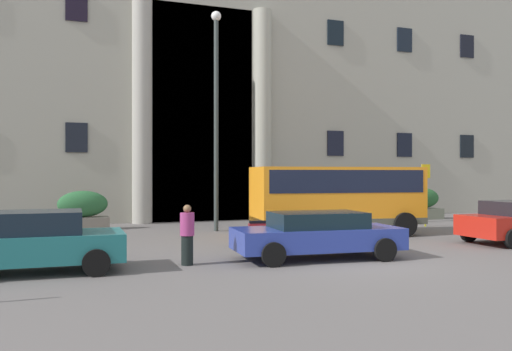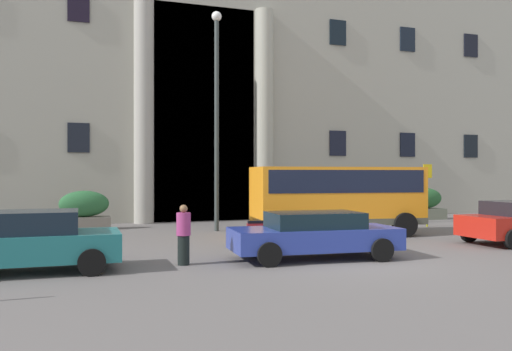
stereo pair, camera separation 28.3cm
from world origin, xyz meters
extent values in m
cube|color=#5D5957|center=(0.00, 0.00, -0.06)|extent=(80.00, 64.00, 0.12)
cube|color=#9C9A8C|center=(0.00, 17.50, 9.00)|extent=(38.44, 9.00, 18.00)
cube|color=black|center=(-0.69, 13.06, 5.31)|extent=(5.07, 0.12, 10.61)
cylinder|color=#9C988F|center=(-3.69, 12.75, 5.31)|extent=(0.93, 0.93, 10.61)
cylinder|color=#9F9D8E|center=(2.31, 12.75, 5.31)|extent=(0.93, 0.93, 10.61)
cube|color=black|center=(-6.59, 12.96, 3.96)|extent=(0.96, 0.08, 1.34)
cube|color=black|center=(6.59, 12.96, 3.96)|extent=(0.96, 0.08, 1.34)
cube|color=black|center=(10.98, 12.96, 3.96)|extent=(0.96, 0.08, 1.34)
cube|color=black|center=(15.37, 12.96, 3.96)|extent=(0.96, 0.08, 1.34)
cube|color=black|center=(-6.59, 12.96, 9.90)|extent=(0.96, 0.08, 1.34)
cube|color=black|center=(6.59, 12.96, 9.90)|extent=(0.96, 0.08, 1.34)
cube|color=black|center=(10.98, 12.96, 9.90)|extent=(0.96, 0.08, 1.34)
cube|color=black|center=(15.37, 12.96, 9.90)|extent=(0.96, 0.08, 1.34)
cube|color=orange|center=(2.58, 5.50, 1.51)|extent=(6.47, 3.13, 2.11)
cube|color=black|center=(2.58, 5.50, 2.04)|extent=(6.11, 3.11, 0.82)
cube|color=black|center=(5.61, 5.14, 1.86)|extent=(0.30, 2.01, 1.03)
cube|color=#4A4D40|center=(2.58, 5.50, 0.57)|extent=(6.48, 3.17, 0.24)
cylinder|color=black|center=(4.89, 6.43, 0.45)|extent=(0.93, 0.39, 0.90)
cylinder|color=black|center=(4.60, 4.05, 0.45)|extent=(0.93, 0.39, 0.90)
cylinder|color=black|center=(0.56, 6.95, 0.45)|extent=(0.93, 0.39, 0.90)
cylinder|color=black|center=(0.27, 4.57, 0.45)|extent=(0.93, 0.39, 0.90)
cylinder|color=#999714|center=(7.83, 7.03, 1.34)|extent=(0.08, 0.08, 2.68)
cube|color=yellow|center=(7.83, 7.00, 2.43)|extent=(0.44, 0.03, 0.60)
cube|color=#6C655B|center=(-6.39, 10.65, 0.26)|extent=(2.09, 0.95, 0.52)
ellipsoid|color=#275C32|center=(-6.39, 10.65, 1.07)|extent=(2.00, 0.86, 1.09)
cube|color=#676C5B|center=(10.04, 10.23, 0.27)|extent=(2.16, 0.90, 0.55)
ellipsoid|color=#24552A|center=(10.04, 10.23, 1.08)|extent=(2.07, 0.81, 1.06)
cylinder|color=black|center=(5.86, 2.18, 0.31)|extent=(0.62, 0.20, 0.62)
cube|color=#283997|center=(-0.65, 0.63, 0.56)|extent=(4.63, 2.11, 0.58)
cube|color=black|center=(-0.65, 0.63, 1.06)|extent=(2.54, 1.74, 0.42)
cylinder|color=black|center=(0.95, 1.41, 0.31)|extent=(0.63, 0.24, 0.62)
cylinder|color=black|center=(0.82, -0.37, 0.31)|extent=(0.63, 0.24, 0.62)
cylinder|color=black|center=(-2.11, 1.63, 0.31)|extent=(0.63, 0.24, 0.62)
cylinder|color=black|center=(-2.24, -0.15, 0.31)|extent=(0.63, 0.24, 0.62)
cube|color=#1D676B|center=(-7.83, 0.99, 0.59)|extent=(4.19, 1.86, 0.65)
cube|color=black|center=(-7.83, 0.99, 1.18)|extent=(2.27, 1.62, 0.52)
cylinder|color=black|center=(-6.40, 1.88, 0.31)|extent=(0.62, 0.21, 0.62)
cylinder|color=black|center=(-6.42, 0.06, 0.31)|extent=(0.62, 0.21, 0.62)
cylinder|color=black|center=(-0.44, 3.27, 0.30)|extent=(0.61, 0.19, 0.60)
cylinder|color=black|center=(-1.90, 3.50, 0.30)|extent=(0.61, 0.21, 0.60)
cube|color=maroon|center=(-1.17, 3.39, 0.58)|extent=(0.97, 0.38, 0.32)
cube|color=black|center=(-1.35, 3.41, 0.76)|extent=(0.54, 0.28, 0.12)
cylinder|color=#A5A5A8|center=(-0.56, 3.29, 0.88)|extent=(0.11, 0.55, 0.03)
cylinder|color=black|center=(-4.18, 0.85, 0.37)|extent=(0.30, 0.30, 0.75)
cylinder|color=#99336D|center=(-4.18, 0.85, 1.03)|extent=(0.36, 0.36, 0.58)
sphere|color=brown|center=(-4.18, 0.85, 1.42)|extent=(0.20, 0.20, 0.20)
cylinder|color=#333B3A|center=(-1.35, 8.31, 4.25)|extent=(0.18, 0.18, 8.49)
sphere|color=white|center=(-1.35, 8.31, 8.67)|extent=(0.40, 0.40, 0.40)
camera|label=1|loc=(-7.06, -12.24, 2.29)|focal=37.07mm
camera|label=2|loc=(-6.80, -12.34, 2.29)|focal=37.07mm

